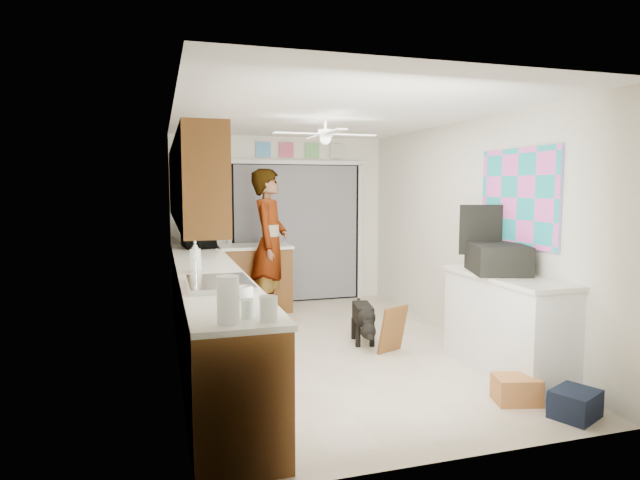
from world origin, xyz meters
TOP-DOWN VIEW (x-y plane):
  - floor at (0.00, 0.00)m, footprint 5.00×5.00m
  - ceiling at (0.00, 0.00)m, footprint 5.00×5.00m
  - wall_back at (0.00, 2.50)m, footprint 3.20×0.00m
  - wall_front at (0.00, -2.50)m, footprint 3.20×0.00m
  - wall_left at (-1.60, 0.00)m, footprint 0.00×5.00m
  - wall_right at (1.60, 0.00)m, footprint 0.00×5.00m
  - left_base_cabinets at (-1.30, 0.00)m, footprint 0.60×4.80m
  - left_countertop at (-1.29, 0.00)m, footprint 0.62×4.80m
  - upper_cabinets at (-1.44, 0.20)m, footprint 0.32×4.00m
  - sink_basin at (-1.29, -1.00)m, footprint 0.50×0.76m
  - faucet at (-1.48, -1.00)m, footprint 0.03×0.03m
  - peninsula_base at (-0.50, 2.00)m, footprint 1.00×0.60m
  - peninsula_top at (-0.50, 2.00)m, footprint 1.04×0.64m
  - back_opening_recess at (0.25, 2.47)m, footprint 2.00×0.06m
  - curtain_panel at (0.25, 2.43)m, footprint 1.90×0.03m
  - door_trim_left at (-0.77, 2.44)m, footprint 0.06×0.04m
  - door_trim_right at (1.27, 2.44)m, footprint 0.06×0.04m
  - door_trim_head at (0.25, 2.44)m, footprint 2.10×0.04m
  - header_frame_1 at (-0.25, 2.47)m, footprint 0.22×0.02m
  - header_frame_2 at (0.10, 2.47)m, footprint 0.22×0.02m
  - header_frame_3 at (0.50, 2.47)m, footprint 0.22×0.02m
  - header_frame_4 at (0.90, 2.47)m, footprint 0.22×0.02m
  - route66_sign at (-0.95, 2.47)m, footprint 0.22×0.02m
  - right_counter_base at (1.35, -1.20)m, footprint 0.50×1.40m
  - right_counter_top at (1.34, -1.20)m, footprint 0.54×1.44m
  - abstract_painting at (1.58, -1.00)m, footprint 0.03×1.15m
  - ceiling_fan at (0.00, 0.20)m, footprint 1.14×1.14m
  - microwave at (-1.25, 1.93)m, footprint 0.46×0.63m
  - soap_bottle at (-1.43, -0.20)m, footprint 0.12×0.12m
  - cup at (-1.18, -1.61)m, footprint 0.14×0.14m
  - jar_a at (-1.13, -2.25)m, footprint 0.13×0.13m
  - jar_b at (-1.24, -2.13)m, footprint 0.10×0.10m
  - paper_towel_roll at (-1.37, -2.25)m, footprint 0.16×0.16m
  - suitcase at (1.32, -1.07)m, footprint 0.66×0.76m
  - suitcase_rim at (1.32, -1.07)m, footprint 0.61×0.69m
  - suitcase_lid at (1.32, -0.78)m, footprint 0.41×0.17m
  - cardboard_box at (1.00, -1.83)m, footprint 0.40×0.34m
  - navy_crate at (1.25, -2.20)m, footprint 0.43×0.41m
  - cabinet_door_panel at (0.58, -0.34)m, footprint 0.36×0.25m
  - man at (-0.35, 1.55)m, footprint 0.74×0.86m
  - dog at (0.42, 0.11)m, footprint 0.39×0.67m

SIDE VIEW (x-z plane):
  - floor at x=0.00m, z-range 0.00..0.00m
  - navy_crate at x=1.25m, z-range 0.00..0.21m
  - cardboard_box at x=1.00m, z-range 0.00..0.22m
  - dog at x=0.42m, z-range 0.00..0.49m
  - cabinet_door_panel at x=0.58m, z-range 0.00..0.51m
  - left_base_cabinets at x=-1.30m, z-range 0.00..0.90m
  - peninsula_base at x=-0.50m, z-range 0.00..0.90m
  - right_counter_base at x=1.35m, z-range 0.00..0.90m
  - left_countertop at x=-1.29m, z-range 0.90..0.94m
  - peninsula_top at x=-0.50m, z-range 0.90..0.94m
  - right_counter_top at x=1.34m, z-range 0.90..0.94m
  - sink_basin at x=-1.29m, z-range 0.92..0.98m
  - suitcase_rim at x=1.32m, z-range 0.96..0.98m
  - cup at x=-1.18m, z-range 0.94..1.04m
  - man at x=-0.35m, z-range 0.00..1.99m
  - jar_b at x=-1.24m, z-range 0.94..1.06m
  - jar_a at x=-1.13m, z-range 0.94..1.09m
  - faucet at x=-1.48m, z-range 0.94..1.16m
  - back_opening_recess at x=0.25m, z-range 0.00..2.10m
  - door_trim_left at x=-0.77m, z-range 0.00..2.10m
  - door_trim_right at x=1.27m, z-range 0.00..2.10m
  - curtain_panel at x=0.25m, z-range 0.03..2.08m
  - suitcase at x=1.32m, z-range 0.94..1.21m
  - paper_towel_roll at x=-1.37m, z-range 0.94..1.23m
  - soap_bottle at x=-1.43m, z-range 0.94..1.25m
  - microwave at x=-1.25m, z-range 0.94..1.27m
  - wall_back at x=0.00m, z-range -0.35..2.85m
  - wall_front at x=0.00m, z-range -0.35..2.85m
  - wall_left at x=-1.60m, z-range -1.25..3.75m
  - wall_right at x=1.60m, z-range -1.25..3.75m
  - suitcase_lid at x=1.32m, z-range 1.08..1.58m
  - abstract_painting at x=1.58m, z-range 1.17..2.12m
  - upper_cabinets at x=-1.44m, z-range 1.40..2.20m
  - door_trim_head at x=0.25m, z-range 2.09..2.15m
  - header_frame_1 at x=-0.25m, z-range 2.19..2.41m
  - header_frame_2 at x=0.10m, z-range 2.19..2.41m
  - header_frame_3 at x=0.50m, z-range 2.19..2.41m
  - header_frame_4 at x=0.90m, z-range 2.19..2.41m
  - route66_sign at x=-0.95m, z-range 2.17..2.43m
  - ceiling_fan at x=0.00m, z-range 2.20..2.44m
  - ceiling at x=0.00m, z-range 2.50..2.50m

